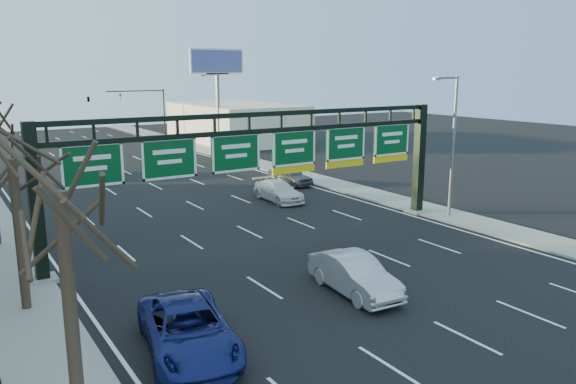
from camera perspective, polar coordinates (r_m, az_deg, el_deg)
ground at (r=25.43m, az=7.12°, el=-9.34°), size 160.00×160.00×0.00m
sidewalk_right at (r=48.21m, az=3.65°, el=1.10°), size 3.00×120.00×0.12m
lane_markings at (r=42.06m, az=-10.55°, el=-0.79°), size 21.60×120.00×0.01m
sign_gantry at (r=30.66m, az=-2.02°, el=3.42°), size 24.60×1.20×7.20m
building_right_distant at (r=76.98m, az=-5.33°, el=7.04°), size 12.00×20.00×5.00m
tree_near at (r=14.40m, az=-22.48°, el=4.08°), size 3.60×3.60×8.86m
tree_gantry at (r=23.30m, az=-26.53°, el=5.55°), size 3.60×3.60×8.48m
streetlight_near at (r=36.99m, az=16.33°, el=5.15°), size 2.15×0.22×9.00m
streetlight_far at (r=64.50m, az=-7.22°, el=8.32°), size 2.15×0.22×9.00m
billboard_right at (r=69.96m, az=-7.21°, el=11.88°), size 7.00×0.50×12.00m
traffic_signal_mast at (r=76.12m, az=-16.88°, el=8.78°), size 10.16×0.54×7.00m
car_blue_suv at (r=19.57m, az=-10.11°, el=-13.63°), size 3.86×6.38×1.66m
car_silver_sedan at (r=24.26m, az=6.76°, el=-8.34°), size 2.13×5.11×1.64m
car_white_wagon at (r=41.02m, az=-0.99°, el=0.11°), size 2.12×5.00×1.44m
car_grey_far at (r=46.86m, az=0.21°, el=1.67°), size 2.41×4.63×1.50m
car_silver_distant at (r=53.23m, az=-18.61°, el=2.35°), size 2.27×5.07×1.61m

